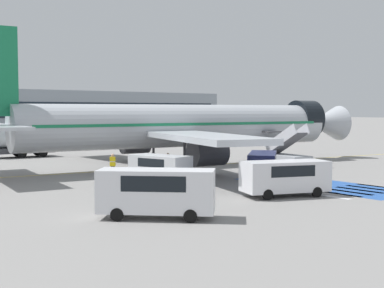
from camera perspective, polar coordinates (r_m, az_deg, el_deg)
name	(u,v)px	position (r m, az deg, el deg)	size (l,w,h in m)	color
ground_plane	(188,165)	(50.54, -0.48, -2.30)	(600.00, 600.00, 0.00)	gray
apron_leadline_yellow	(183,166)	(49.66, -0.94, -2.40)	(0.20, 74.98, 0.01)	gold
apron_stand_patch_blue	(322,185)	(38.56, 13.66, -4.26)	(5.20, 12.43, 0.01)	#2856A8
apron_walkway_bar_0	(325,195)	(33.92, 14.01, -5.35)	(0.44, 3.60, 0.01)	silver
apron_walkway_bar_1	(337,194)	(34.87, 15.21, -5.12)	(0.44, 3.60, 0.01)	silver
apron_walkway_bar_2	(348,192)	(35.84, 16.34, -4.91)	(0.44, 3.60, 0.01)	silver
apron_walkway_bar_3	(359,190)	(36.82, 17.41, -4.70)	(0.44, 3.60, 0.01)	silver
apron_walkway_bar_4	(370,188)	(37.82, 18.42, -4.50)	(0.44, 3.60, 0.01)	silver
apron_walkway_bar_5	(380,187)	(38.83, 19.38, -4.31)	(0.44, 3.60, 0.01)	silver
airliner	(177,126)	(49.07, -1.63, 1.93)	(41.24, 32.98, 11.69)	#B7BCC4
boarding_stairs_forward	(286,155)	(50.72, 10.01, -1.21)	(2.90, 5.46, 4.03)	#ADB2BA
fuel_tanker	(13,141)	(61.97, -18.59, 0.27)	(9.24, 3.63, 3.54)	#38383D
service_van_0	(156,189)	(25.95, -3.82, -4.86)	(5.32, 5.26, 2.38)	silver
service_van_1	(263,162)	(42.20, 7.54, -1.94)	(5.46, 5.12, 1.90)	#1E234C
service_van_2	(160,166)	(38.40, -3.43, -2.39)	(3.01, 4.80, 2.00)	silver
service_van_3	(285,175)	(32.97, 9.90, -3.29)	(5.63, 3.84, 2.15)	silver
ground_crew_0	(168,161)	(45.54, -2.58, -1.81)	(0.24, 0.43, 1.59)	#2D2D33
ground_crew_1	(260,159)	(46.47, 7.30, -1.63)	(0.48, 0.35, 1.72)	#191E38
ground_crew_2	(113,164)	(41.76, -8.46, -2.10)	(0.47, 0.46, 1.87)	black
traffic_cone_0	(329,165)	(49.76, 14.38, -2.16)	(0.55, 0.55, 0.61)	orange
terminal_building	(7,112)	(121.26, -19.16, 3.24)	(109.70, 12.10, 9.56)	#89939E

